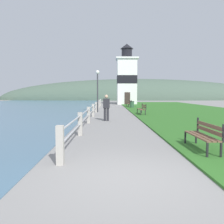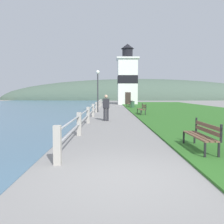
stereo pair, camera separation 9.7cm
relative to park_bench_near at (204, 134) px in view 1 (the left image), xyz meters
The scene contains 11 objects.
ground_plane 3.49m from the park_bench_near, 136.18° to the right, with size 160.00×160.00×0.00m, color gray.
grass_verge 16.88m from the park_bench_near, 72.05° to the left, with size 12.00×55.31×0.06m.
seawall_railing 14.37m from the park_bench_near, 106.49° to the left, with size 0.18×30.52×0.97m.
park_bench_near is the anchor object (origin of this frame).
park_bench_midway 13.15m from the park_bench_near, 90.44° to the left, with size 0.54×1.83×0.94m.
park_bench_far 25.28m from the park_bench_near, 90.36° to the left, with size 0.63×1.82×0.94m.
lighthouse 34.63m from the park_bench_near, 89.77° to the left, with size 3.64×3.64×10.00m.
person_strolling 9.10m from the park_bench_near, 109.50° to the left, with size 0.42×0.24×1.69m.
trash_bin 23.28m from the park_bench_near, 90.00° to the left, with size 0.54×0.54×0.84m.
lamp_post 16.82m from the park_bench_near, 103.63° to the left, with size 0.36×0.36×3.96m.
distant_hillside 64.72m from the park_bench_near, 85.12° to the left, with size 80.00×16.00×12.00m.
Camera 1 is at (-0.40, -5.04, 1.74)m, focal length 40.00 mm.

